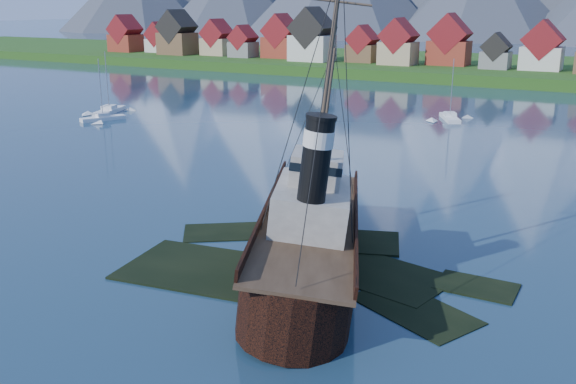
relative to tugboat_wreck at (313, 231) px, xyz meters
The scene contains 9 objects.
ground 4.53m from the tugboat_wreck, 128.74° to the right, with size 1400.00×1400.00×0.00m, color #1B364D.
shoal 3.55m from the tugboat_wreck, 123.71° to the right, with size 31.71×21.24×1.14m.
shore_bank 167.52m from the tugboat_wreck, 90.69° to the left, with size 600.00×80.00×3.20m, color #194212.
seawall 129.53m from the tugboat_wreck, 90.90° to the left, with size 600.00×2.50×2.00m, color #3F3D38.
town 153.84m from the tugboat_wreck, 103.22° to the left, with size 250.96×16.69×17.30m.
tugboat_wreck is the anchor object (origin of this frame).
sailboat_a 87.00m from the tugboat_wreck, 144.68° to the left, with size 5.85×10.57×12.58m.
sailboat_b 78.79m from the tugboat_wreck, 146.68° to the left, with size 5.47×8.31×11.95m.
sailboat_c 75.86m from the tugboat_wreck, 96.77° to the left, with size 6.15×9.27×11.87m.
Camera 1 is at (24.15, -41.84, 21.10)m, focal length 40.00 mm.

